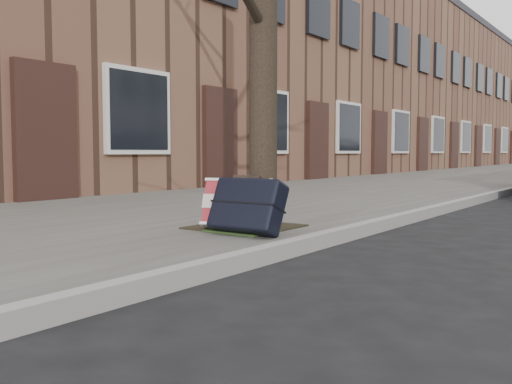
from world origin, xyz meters
The scene contains 6 objects.
ground centered at (0.00, 0.00, 0.00)m, with size 120.00×120.00×0.00m, color black.
near_sidewalk centered at (-3.70, 15.00, 0.06)m, with size 5.00×70.00×0.12m, color #65625B.
house_near centered at (-9.60, 16.00, 3.50)m, with size 6.80×40.00×7.00m, color brown.
dirt_patch centered at (-2.00, 1.20, 0.13)m, with size 0.85×0.85×0.01m, color black.
suitcase_red centered at (-1.91, 0.98, 0.35)m, with size 0.59×0.16×0.43m, color maroon.
suitcase_navy centered at (-1.71, 0.84, 0.37)m, with size 0.63×0.20×0.45m, color black.
Camera 1 is at (1.07, -2.97, 0.81)m, focal length 40.00 mm.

